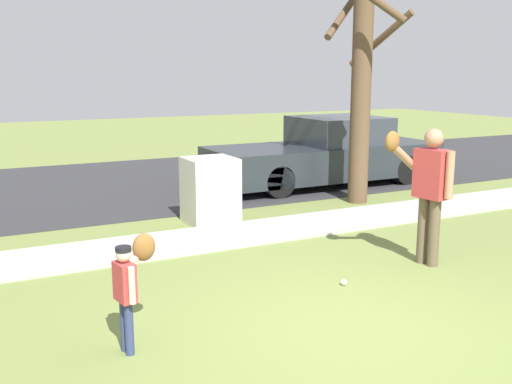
# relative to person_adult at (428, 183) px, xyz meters

# --- Properties ---
(ground_plane) EXTENTS (48.00, 48.00, 0.00)m
(ground_plane) POSITION_rel_person_adult_xyz_m (-2.04, 2.22, -1.09)
(ground_plane) COLOR olive
(sidewalk_strip) EXTENTS (36.00, 1.20, 0.06)m
(sidewalk_strip) POSITION_rel_person_adult_xyz_m (-2.04, 2.32, -1.06)
(sidewalk_strip) COLOR #A3A39E
(sidewalk_strip) RESTS_ON ground
(road_surface) EXTENTS (36.00, 6.80, 0.02)m
(road_surface) POSITION_rel_person_adult_xyz_m (-2.04, 7.32, -1.08)
(road_surface) COLOR #2D2D30
(road_surface) RESTS_ON ground
(person_adult) EXTENTS (0.78, 0.63, 1.78)m
(person_adult) POSITION_rel_person_adult_xyz_m (0.00, 0.00, 0.00)
(person_adult) COLOR brown
(person_adult) RESTS_ON ground
(person_child) EXTENTS (0.44, 0.45, 1.03)m
(person_child) POSITION_rel_person_adult_xyz_m (-4.04, -0.64, -0.41)
(person_child) COLOR navy
(person_child) RESTS_ON ground
(baseball) EXTENTS (0.07, 0.07, 0.07)m
(baseball) POSITION_rel_person_adult_xyz_m (-1.39, -0.17, -1.05)
(baseball) COLOR white
(baseball) RESTS_ON ground
(utility_cabinet) EXTENTS (0.80, 0.78, 1.09)m
(utility_cabinet) POSITION_rel_person_adult_xyz_m (-1.64, 3.29, -0.54)
(utility_cabinet) COLOR beige
(utility_cabinet) RESTS_ON ground
(street_tree_near) EXTENTS (1.84, 1.88, 4.73)m
(street_tree_near) POSITION_rel_person_adult_xyz_m (1.50, 3.46, 1.44)
(street_tree_near) COLOR brown
(street_tree_near) RESTS_ON ground
(parked_pickup_dark) EXTENTS (5.20, 1.95, 1.48)m
(parked_pickup_dark) POSITION_rel_person_adult_xyz_m (1.99, 5.30, -0.41)
(parked_pickup_dark) COLOR #23282D
(parked_pickup_dark) RESTS_ON road_surface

